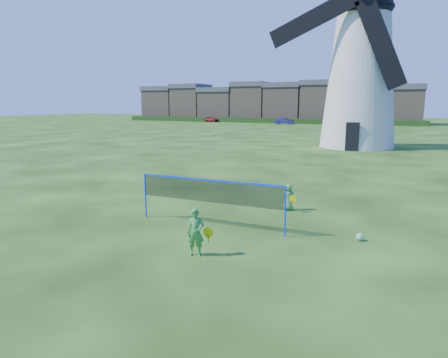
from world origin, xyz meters
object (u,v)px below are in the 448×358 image
at_px(play_ball, 360,237).
at_px(car_right, 284,121).
at_px(player_girl, 196,232).
at_px(badminton_net, 210,192).
at_px(windmill, 361,69).
at_px(player_boy, 289,197).
at_px(car_left, 212,119).

height_order(play_ball, car_right, car_right).
xyz_separation_m(player_girl, car_right, (-16.44, 65.33, -0.03)).
distance_m(badminton_net, car_right, 64.80).
bearing_deg(player_girl, car_right, 83.92).
relative_size(windmill, play_ball, 91.74).
height_order(windmill, badminton_net, windmill).
relative_size(windmill, player_boy, 20.38).
distance_m(windmill, car_right, 40.49).
relative_size(play_ball, car_left, 0.07).
distance_m(badminton_net, car_left, 73.19).
relative_size(badminton_net, player_boy, 5.10).
height_order(badminton_net, car_right, badminton_net).
distance_m(player_boy, play_ball, 3.75).
bearing_deg(car_right, player_boy, -167.91).
xyz_separation_m(windmill, play_ball, (3.10, -26.20, -6.73)).
xyz_separation_m(badminton_net, player_boy, (1.79, 2.99, -0.64)).
distance_m(badminton_net, player_boy, 3.54).
bearing_deg(car_left, player_boy, -135.59).
xyz_separation_m(player_boy, car_right, (-17.43, 59.90, 0.10)).
relative_size(play_ball, car_right, 0.06).
height_order(windmill, car_left, windmill).
relative_size(windmill, player_girl, 16.05).
height_order(player_boy, car_right, car_right).
xyz_separation_m(player_girl, play_ball, (3.79, 2.98, -0.52)).
bearing_deg(play_ball, badminton_net, -173.35).
height_order(windmill, player_boy, windmill).
xyz_separation_m(windmill, player_girl, (-0.70, -29.18, -6.21)).
distance_m(player_girl, play_ball, 4.85).
bearing_deg(windmill, car_left, 130.95).
xyz_separation_m(player_boy, play_ball, (2.81, -2.45, -0.39)).
bearing_deg(windmill, player_girl, -91.37).
relative_size(player_boy, car_right, 0.27).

